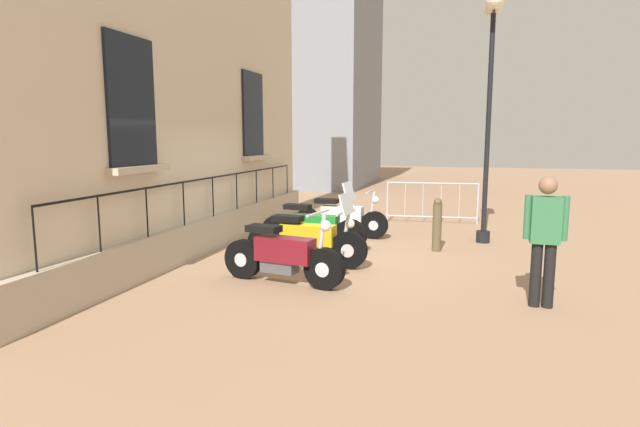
{
  "coord_description": "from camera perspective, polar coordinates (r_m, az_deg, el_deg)",
  "views": [
    {
      "loc": [
        2.49,
        -9.06,
        2.2
      ],
      "look_at": [
        -0.05,
        0.0,
        0.8
      ],
      "focal_mm": 29.09,
      "sensor_mm": 36.0,
      "label": 1
    }
  ],
  "objects": [
    {
      "name": "pedestrian_standing",
      "position": [
        7.23,
        23.51,
        -2.08
      ],
      "size": [
        0.53,
        0.23,
        1.71
      ],
      "color": "black",
      "rests_on": "ground_plane"
    },
    {
      "name": "motorcycle_green",
      "position": [
        10.2,
        -0.66,
        -1.56
      ],
      "size": [
        2.18,
        0.62,
        1.35
      ],
      "color": "black",
      "rests_on": "ground_plane"
    },
    {
      "name": "building_facade",
      "position": [
        10.51,
        -14.21,
        16.56
      ],
      "size": [
        0.82,
        10.38,
        7.66
      ],
      "color": "beige",
      "rests_on": "ground_plane"
    },
    {
      "name": "distant_building",
      "position": [
        24.39,
        -0.11,
        15.65
      ],
      "size": [
        4.67,
        6.88,
        10.5
      ],
      "color": "gray",
      "rests_on": "ground_plane"
    },
    {
      "name": "lamppost",
      "position": [
        11.35,
        18.39,
        17.07
      ],
      "size": [
        0.39,
        1.09,
        4.99
      ],
      "color": "black",
      "rests_on": "ground_plane"
    },
    {
      "name": "crowd_barrier",
      "position": [
        13.59,
        12.21,
        1.36
      ],
      "size": [
        2.31,
        0.22,
        1.05
      ],
      "color": "#B7B7BF",
      "rests_on": "ground_plane"
    },
    {
      "name": "bollard",
      "position": [
        10.23,
        12.75,
        -1.19
      ],
      "size": [
        0.17,
        0.17,
        1.04
      ],
      "color": "brown",
      "rests_on": "ground_plane"
    },
    {
      "name": "motorcycle_yellow",
      "position": [
        8.92,
        -1.45,
        -2.92
      ],
      "size": [
        2.19,
        0.67,
        1.28
      ],
      "color": "black",
      "rests_on": "ground_plane"
    },
    {
      "name": "ground_plane",
      "position": [
        9.65,
        0.28,
        -4.71
      ],
      "size": [
        60.0,
        60.0,
        0.0
      ],
      "primitive_type": "plane",
      "color": "#9E7A5B"
    },
    {
      "name": "motorcycle_maroon",
      "position": [
        7.82,
        -4.1,
        -4.7
      ],
      "size": [
        2.01,
        0.76,
        1.14
      ],
      "color": "black",
      "rests_on": "ground_plane"
    },
    {
      "name": "motorcycle_white",
      "position": [
        11.45,
        2.3,
        -0.54
      ],
      "size": [
        2.14,
        0.67,
        1.05
      ],
      "color": "black",
      "rests_on": "ground_plane"
    }
  ]
}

